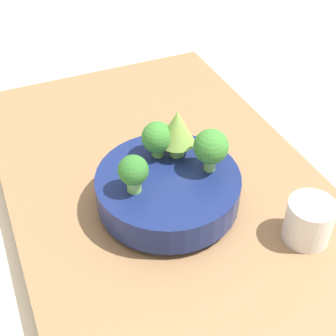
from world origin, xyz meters
name	(u,v)px	position (x,y,z in m)	size (l,w,h in m)	color
ground_plane	(174,213)	(0.00, 0.00, 0.00)	(6.00, 6.00, 0.00)	beige
table	(174,204)	(0.00, 0.00, 0.02)	(1.09, 0.62, 0.05)	olive
bowl	(168,189)	(-0.02, 0.02, 0.09)	(0.27, 0.27, 0.07)	navy
broccoli_floret_back	(133,172)	(-0.03, 0.09, 0.17)	(0.05, 0.05, 0.07)	#7AB256
broccoli_floret_front	(211,147)	(-0.03, -0.06, 0.18)	(0.07, 0.07, 0.09)	#7AB256
romanesco_piece_near	(177,129)	(0.03, -0.02, 0.18)	(0.07, 0.07, 0.10)	#6BA34C
broccoli_floret_right	(158,138)	(0.05, 0.01, 0.17)	(0.06, 0.06, 0.07)	#6BA34C
cup	(309,221)	(-0.19, -0.17, 0.09)	(0.08, 0.08, 0.08)	silver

